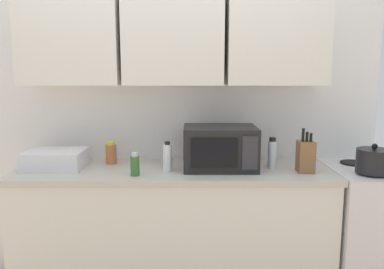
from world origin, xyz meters
TOP-DOWN VIEW (x-y plane):
  - wall_back_with_cabinets at (0.00, -0.07)m, footprint 2.96×0.38m
  - counter_run at (0.00, -0.30)m, footprint 2.09×0.63m
  - stove_range at (1.43, -0.32)m, footprint 0.76×0.64m
  - kettle at (1.26, -0.46)m, footprint 0.21×0.21m
  - microwave at (0.31, -0.30)m, footprint 0.48×0.37m
  - dish_rack at (-0.79, -0.30)m, footprint 0.38×0.30m
  - knife_block at (0.85, -0.40)m, footprint 0.10×0.12m
  - bottle_white_jar at (-0.04, -0.38)m, footprint 0.06×0.06m
  - bottle_clear_tall at (0.66, -0.31)m, footprint 0.06×0.06m
  - bottle_green_oil at (-0.23, -0.49)m, footprint 0.06×0.06m
  - bottle_spice_jar at (-0.44, -0.18)m, footprint 0.07×0.07m

SIDE VIEW (x-z plane):
  - counter_run at x=0.00m, z-range 0.00..0.90m
  - stove_range at x=1.43m, z-range 0.00..0.91m
  - dish_rack at x=-0.79m, z-range 0.90..1.02m
  - bottle_green_oil at x=-0.23m, z-range 0.89..1.04m
  - bottle_spice_jar at x=-0.44m, z-range 0.89..1.05m
  - kettle at x=1.26m, z-range 0.89..1.08m
  - bottle_white_jar at x=-0.04m, z-range 0.89..1.09m
  - bottle_clear_tall at x=0.66m, z-range 0.90..1.10m
  - knife_block at x=0.85m, z-range 0.86..1.15m
  - microwave at x=0.31m, z-range 0.90..1.18m
  - wall_back_with_cabinets at x=0.00m, z-range 0.27..2.87m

